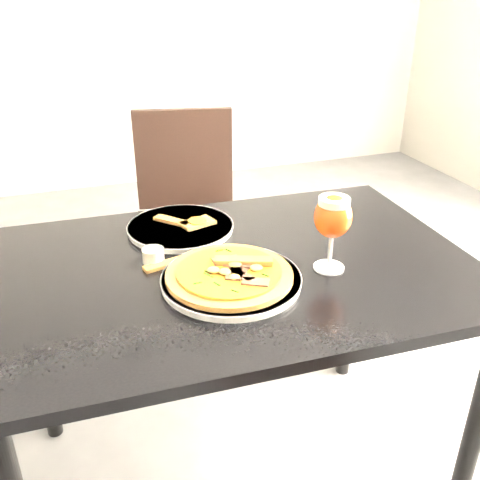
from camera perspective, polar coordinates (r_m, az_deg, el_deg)
name	(u,v)px	position (r m, az deg, el deg)	size (l,w,h in m)	color
dining_table	(234,294)	(1.39, -0.62, -5.81)	(1.23, 0.84, 0.75)	black
chair_far	(187,215)	(2.23, -5.69, 2.64)	(0.51, 0.51, 0.92)	black
plate_main	(231,280)	(1.26, -0.95, -4.27)	(0.33, 0.33, 0.02)	silver
pizza	(230,274)	(1.24, -1.08, -3.60)	(0.30, 0.30, 0.03)	brown
plate_second	(181,227)	(1.52, -6.36, 1.34)	(0.30, 0.30, 0.02)	silver
crust_scraps	(189,222)	(1.52, -5.46, 1.93)	(0.17, 0.13, 0.01)	brown
loose_crust	(167,264)	(1.34, -7.81, -2.52)	(0.12, 0.03, 0.01)	brown
sauce_cup	(153,255)	(1.36, -9.24, -1.57)	(0.05, 0.05, 0.04)	beige
beer_glass	(333,217)	(1.28, 9.89, 2.41)	(0.09, 0.09, 0.19)	silver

